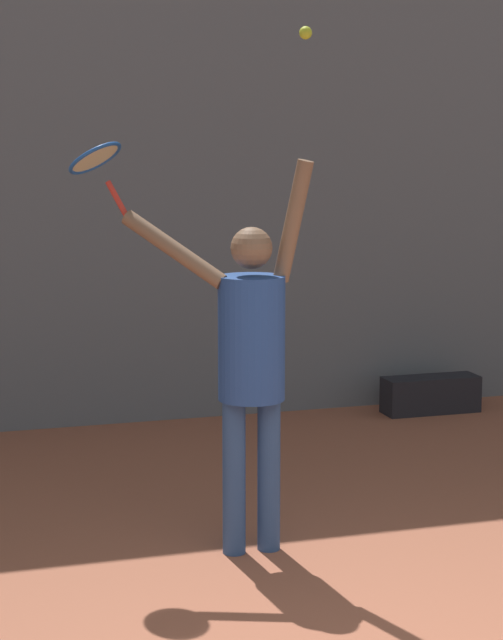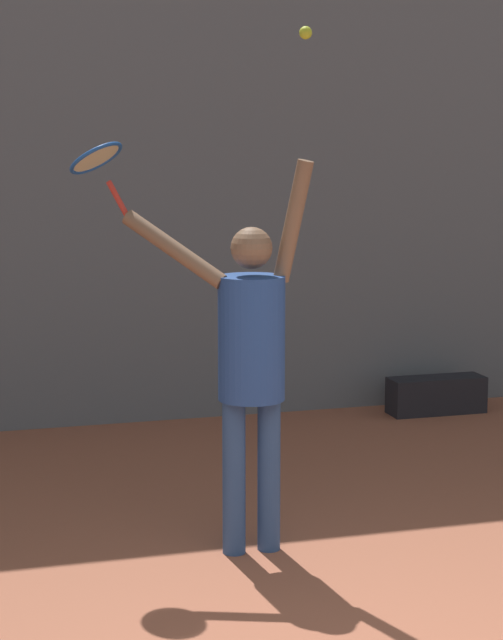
{
  "view_description": "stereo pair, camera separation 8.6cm",
  "coord_description": "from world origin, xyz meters",
  "px_view_note": "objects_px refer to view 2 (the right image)",
  "views": [
    {
      "loc": [
        -1.85,
        -3.66,
        2.35
      ],
      "look_at": [
        -0.03,
        2.36,
        1.33
      ],
      "focal_mm": 65.0,
      "sensor_mm": 36.0,
      "label": 1
    },
    {
      "loc": [
        -1.77,
        -3.69,
        2.35
      ],
      "look_at": [
        -0.03,
        2.36,
        1.33
      ],
      "focal_mm": 65.0,
      "sensor_mm": 36.0,
      "label": 2
    }
  ],
  "objects_px": {
    "equipment_bag": "(436,395)",
    "tennis_ball": "(306,33)",
    "tennis_player": "(250,351)",
    "tennis_racket": "(98,161)"
  },
  "relations": [
    {
      "from": "tennis_ball",
      "to": "equipment_bag",
      "type": "distance_m",
      "value": 4.47
    },
    {
      "from": "tennis_racket",
      "to": "tennis_ball",
      "type": "height_order",
      "value": "tennis_ball"
    },
    {
      "from": "tennis_ball",
      "to": "equipment_bag",
      "type": "relative_size",
      "value": 0.08
    },
    {
      "from": "tennis_racket",
      "to": "equipment_bag",
      "type": "distance_m",
      "value": 4.39
    },
    {
      "from": "tennis_player",
      "to": "tennis_ball",
      "type": "xyz_separation_m",
      "value": [
        0.28,
        -0.1,
        1.72
      ]
    },
    {
      "from": "tennis_player",
      "to": "equipment_bag",
      "type": "xyz_separation_m",
      "value": [
        2.43,
        2.73,
        -1.0
      ]
    },
    {
      "from": "equipment_bag",
      "to": "tennis_ball",
      "type": "bearing_deg",
      "value": -127.19
    },
    {
      "from": "tennis_player",
      "to": "equipment_bag",
      "type": "relative_size",
      "value": 2.68
    },
    {
      "from": "tennis_player",
      "to": "tennis_ball",
      "type": "bearing_deg",
      "value": -19.61
    },
    {
      "from": "tennis_ball",
      "to": "equipment_bag",
      "type": "bearing_deg",
      "value": 52.81
    }
  ]
}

